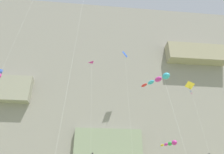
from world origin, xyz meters
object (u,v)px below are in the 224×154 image
Objects in this scene: kite_diamond_upper_left at (125,58)px; kite_diamond_upper_right at (190,88)px; kite_windsock_high_center at (159,79)px; kite_windsock_low_right at (170,144)px; kite_delta_mid_right at (92,72)px.

kite_diamond_upper_left is 19.80m from kite_diamond_upper_right.
kite_diamond_upper_left is 28.64m from kite_windsock_high_center.
kite_diamond_upper_right is at bearing -51.47° from kite_diamond_upper_left.
kite_diamond_upper_right is at bearing -86.64° from kite_windsock_low_right.
kite_diamond_upper_right reaches higher than kite_windsock_high_center.
kite_delta_mid_right reaches higher than kite_windsock_high_center.
kite_delta_mid_right reaches higher than kite_windsock_low_right.
kite_delta_mid_right is (-16.32, -3.05, 13.97)m from kite_windsock_low_right.
kite_delta_mid_right reaches higher than kite_diamond_upper_right.
kite_windsock_high_center is 1.23× the size of kite_windsock_low_right.
kite_diamond_upper_right is 0.72× the size of kite_delta_mid_right.
kite_diamond_upper_right is at bearing 49.25° from kite_windsock_high_center.
kite_delta_mid_right is at bearing -155.68° from kite_diamond_upper_left.
kite_windsock_high_center is 23.67m from kite_windsock_low_right.
kite_diamond_upper_left reaches higher than kite_diamond_upper_right.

